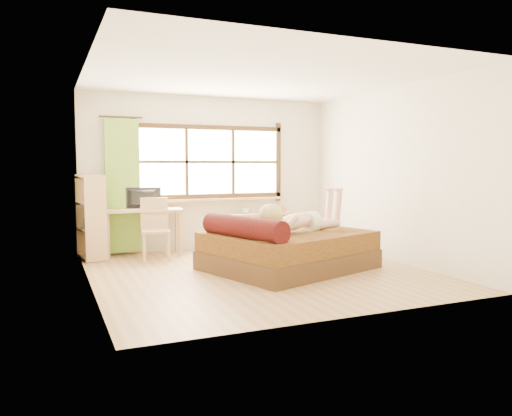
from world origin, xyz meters
name	(u,v)px	position (x,y,z in m)	size (l,w,h in m)	color
floor	(260,272)	(0.00, 0.00, 0.00)	(4.50, 4.50, 0.00)	#9E754C
ceiling	(260,76)	(0.00, 0.00, 2.70)	(4.50, 4.50, 0.00)	white
wall_back	(210,173)	(0.00, 2.25, 1.35)	(4.50, 4.50, 0.00)	silver
wall_front	(353,181)	(0.00, -2.25, 1.35)	(4.50, 4.50, 0.00)	silver
wall_left	(88,177)	(-2.25, 0.00, 1.35)	(4.50, 4.50, 0.00)	silver
wall_right	(392,174)	(2.25, 0.00, 1.35)	(4.50, 4.50, 0.00)	silver
window	(210,164)	(0.00, 2.22, 1.51)	(2.80, 0.16, 1.46)	#FFEDBF
curtain	(123,186)	(-1.55, 2.13, 1.15)	(0.55, 0.10, 2.20)	#579629
bed	(286,249)	(0.43, 0.05, 0.29)	(2.59, 2.31, 0.82)	#33210F
woman	(299,209)	(0.63, 0.02, 0.86)	(1.51, 0.43, 0.65)	#D6A28A
kitten	(239,224)	(-0.24, 0.17, 0.67)	(0.32, 0.13, 0.26)	black
desk	(144,215)	(-1.25, 1.95, 0.67)	(1.31, 0.72, 0.78)	tan
monitor	(143,198)	(-1.25, 2.00, 0.95)	(0.60, 0.08, 0.35)	black
chair	(155,225)	(-1.14, 1.59, 0.54)	(0.49, 0.49, 0.97)	tan
pipe_shelf	(261,222)	(0.93, 2.07, 0.45)	(1.24, 0.38, 0.70)	tan
cup	(246,211)	(0.61, 2.07, 0.66)	(0.12, 0.12, 0.10)	gray
book	(270,212)	(1.11, 2.07, 0.62)	(0.15, 0.20, 0.02)	gray
bookshelf	(91,217)	(-2.08, 1.92, 0.68)	(0.43, 0.63, 1.34)	tan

